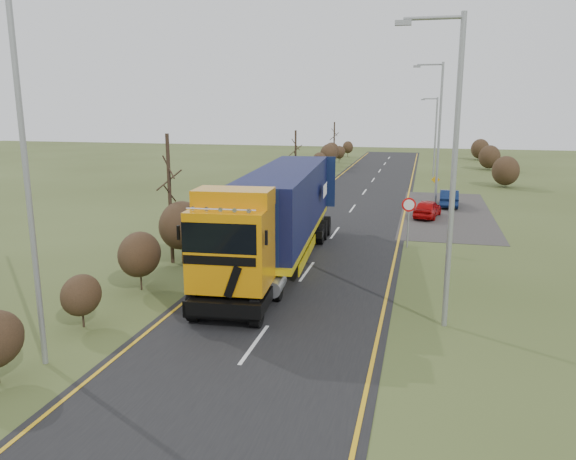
# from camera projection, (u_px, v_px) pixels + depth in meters

# --- Properties ---
(ground) EXTENTS (160.00, 160.00, 0.00)m
(ground) POSITION_uv_depth(u_px,v_px,m) (285.00, 302.00, 21.31)
(ground) COLOR #39441D
(ground) RESTS_ON ground
(road) EXTENTS (8.00, 120.00, 0.02)m
(road) POSITION_uv_depth(u_px,v_px,m) (329.00, 241.00, 30.79)
(road) COLOR black
(road) RESTS_ON ground
(layby) EXTENTS (6.00, 18.00, 0.02)m
(layby) POSITION_uv_depth(u_px,v_px,m) (446.00, 213.00, 38.77)
(layby) COLOR #322F2D
(layby) RESTS_ON ground
(lane_markings) EXTENTS (7.52, 116.00, 0.01)m
(lane_markings) POSITION_uv_depth(u_px,v_px,m) (328.00, 242.00, 30.50)
(lane_markings) COLOR #C89612
(lane_markings) RESTS_ON road
(hedgerow) EXTENTS (2.24, 102.04, 6.05)m
(hedgerow) POSITION_uv_depth(u_px,v_px,m) (212.00, 214.00, 29.83)
(hedgerow) COLOR black
(hedgerow) RESTS_ON ground
(lorry) EXTENTS (3.69, 16.29, 4.49)m
(lorry) POSITION_uv_depth(u_px,v_px,m) (279.00, 212.00, 25.59)
(lorry) COLOR black
(lorry) RESTS_ON ground
(car_red_hatchback) EXTENTS (2.04, 3.71, 1.20)m
(car_red_hatchback) POSITION_uv_depth(u_px,v_px,m) (427.00, 209.00, 37.00)
(car_red_hatchback) COLOR #AC0809
(car_red_hatchback) RESTS_ON ground
(car_blue_sedan) EXTENTS (1.41, 3.78, 1.23)m
(car_blue_sedan) POSITION_uv_depth(u_px,v_px,m) (449.00, 198.00, 41.03)
(car_blue_sedan) COLOR #0B1A3E
(car_blue_sedan) RESTS_ON ground
(streetlight_near) EXTENTS (2.13, 0.20, 10.07)m
(streetlight_near) POSITION_uv_depth(u_px,v_px,m) (450.00, 161.00, 17.85)
(streetlight_near) COLOR gray
(streetlight_near) RESTS_ON ground
(streetlight_mid) EXTENTS (2.18, 0.21, 10.31)m
(streetlight_mid) POSITION_uv_depth(u_px,v_px,m) (437.00, 127.00, 41.23)
(streetlight_mid) COLOR gray
(streetlight_mid) RESTS_ON ground
(streetlight_far) EXTENTS (1.72, 0.18, 8.02)m
(streetlight_far) POSITION_uv_depth(u_px,v_px,m) (435.00, 134.00, 57.24)
(streetlight_far) COLOR gray
(streetlight_far) RESTS_ON ground
(left_pole) EXTENTS (0.16, 0.16, 10.85)m
(left_pole) POSITION_uv_depth(u_px,v_px,m) (27.00, 177.00, 15.09)
(left_pole) COLOR gray
(left_pole) RESTS_ON ground
(speed_sign) EXTENTS (0.73, 0.10, 2.64)m
(speed_sign) POSITION_uv_depth(u_px,v_px,m) (409.00, 212.00, 29.00)
(speed_sign) COLOR gray
(speed_sign) RESTS_ON ground
(warning_board) EXTENTS (0.68, 0.11, 1.78)m
(warning_board) POSITION_uv_depth(u_px,v_px,m) (435.00, 184.00, 44.98)
(warning_board) COLOR gray
(warning_board) RESTS_ON ground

